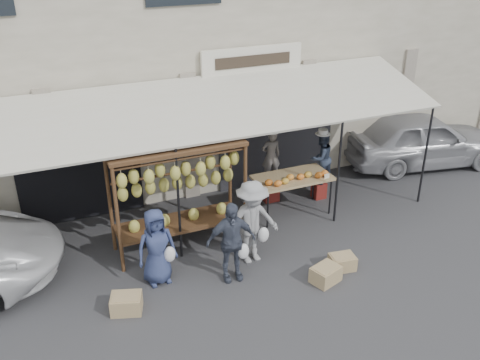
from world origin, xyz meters
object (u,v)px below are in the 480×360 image
at_px(crate_near_b, 342,262).
at_px(crate_far, 126,304).
at_px(customer_left, 156,247).
at_px(banana_rack, 178,178).
at_px(crate_near_a, 326,274).
at_px(vendor_left, 271,156).
at_px(customer_mid, 231,242).
at_px(produce_table, 294,179).
at_px(vendor_right, 321,158).
at_px(customer_right, 252,222).
at_px(sedan, 423,139).

distance_m(crate_near_b, crate_far, 4.04).
bearing_deg(customer_left, banana_rack, 46.81).
bearing_deg(crate_near_a, crate_near_b, 24.31).
height_order(vendor_left, crate_near_a, vendor_left).
distance_m(customer_left, customer_mid, 1.33).
distance_m(produce_table, crate_near_b, 2.35).
distance_m(vendor_right, customer_left, 4.69).
xyz_separation_m(customer_left, crate_near_b, (3.31, -0.99, -0.60)).
height_order(produce_table, customer_right, customer_right).
height_order(produce_table, sedan, sedan).
bearing_deg(crate_far, crate_near_b, -5.34).
distance_m(customer_left, customer_right, 1.84).
xyz_separation_m(customer_left, crate_far, (-0.72, -0.61, -0.58)).
bearing_deg(banana_rack, customer_left, -128.71).
height_order(produce_table, customer_left, customer_left).
xyz_separation_m(banana_rack, customer_left, (-0.71, -0.89, -0.84)).
bearing_deg(banana_rack, vendor_left, 24.40).
relative_size(customer_mid, crate_near_b, 3.37).
bearing_deg(banana_rack, customer_mid, -67.39).
xyz_separation_m(customer_right, crate_near_a, (0.97, -1.15, -0.69)).
height_order(banana_rack, vendor_left, banana_rack).
xyz_separation_m(banana_rack, vendor_right, (3.66, 0.80, -0.55)).
xyz_separation_m(vendor_right, crate_far, (-5.09, -2.30, -0.87)).
distance_m(customer_mid, customer_right, 0.69).
bearing_deg(crate_far, vendor_left, 33.74).
bearing_deg(customer_left, crate_near_a, -27.88).
relative_size(banana_rack, crate_near_a, 5.12).
distance_m(vendor_left, sedan, 4.65).
bearing_deg(produce_table, vendor_right, 25.49).
bearing_deg(crate_far, produce_table, 24.08).
distance_m(vendor_right, customer_right, 3.08).
bearing_deg(customer_mid, crate_far, -169.16).
bearing_deg(sedan, customer_mid, 122.85).
height_order(crate_near_a, crate_far, crate_far).
bearing_deg(customer_left, vendor_left, 27.65).
bearing_deg(sedan, customer_right, 121.81).
bearing_deg(sedan, vendor_right, 110.22).
relative_size(crate_near_a, crate_near_b, 1.09).
bearing_deg(customer_mid, crate_near_b, -9.75).
bearing_deg(crate_near_a, crate_far, 170.32).
xyz_separation_m(produce_table, crate_near_b, (-0.11, -2.23, -0.74)).
relative_size(vendor_right, crate_far, 2.45).
relative_size(banana_rack, customer_right, 1.54).
relative_size(vendor_left, crate_near_a, 2.44).
relative_size(customer_left, crate_far, 2.89).
xyz_separation_m(produce_table, customer_left, (-3.42, -1.24, -0.14)).
bearing_deg(crate_near_b, customer_left, 163.34).
bearing_deg(vendor_left, produce_table, 109.25).
distance_m(customer_left, crate_near_b, 3.50).
height_order(vendor_right, customer_mid, vendor_right).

